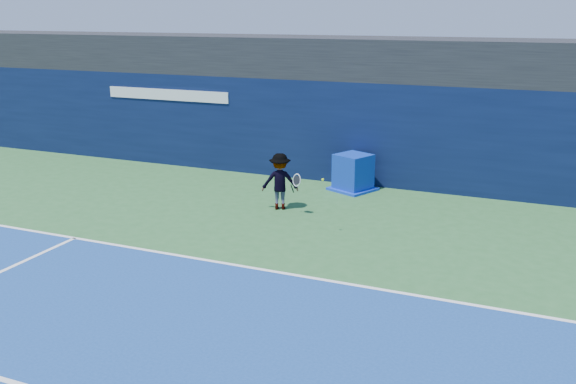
% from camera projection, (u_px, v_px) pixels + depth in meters
% --- Properties ---
extents(ground, '(80.00, 80.00, 0.00)m').
position_uv_depth(ground, '(197.00, 342.00, 9.97)').
color(ground, '#2B602E').
rests_on(ground, ground).
extents(baseline, '(24.00, 0.10, 0.01)m').
position_uv_depth(baseline, '(276.00, 272.00, 12.62)').
color(baseline, white).
rests_on(baseline, ground).
extents(stadium_band, '(36.00, 3.00, 1.20)m').
position_uv_depth(stadium_band, '(391.00, 58.00, 19.18)').
color(stadium_band, black).
rests_on(stadium_band, back_wall_assembly).
extents(back_wall_assembly, '(36.00, 1.03, 3.00)m').
position_uv_depth(back_wall_assembly, '(380.00, 133.00, 18.86)').
color(back_wall_assembly, '#091333').
rests_on(back_wall_assembly, ground).
extents(equipment_cart, '(1.44, 1.44, 1.05)m').
position_uv_depth(equipment_cart, '(353.00, 174.00, 18.32)').
color(equipment_cart, '#0B2A9D').
rests_on(equipment_cart, ground).
extents(tennis_player, '(1.27, 0.86, 1.47)m').
position_uv_depth(tennis_player, '(280.00, 181.00, 16.51)').
color(tennis_player, silver).
rests_on(tennis_player, ground).
extents(tennis_ball, '(0.06, 0.06, 0.06)m').
position_uv_depth(tennis_ball, '(323.00, 180.00, 14.45)').
color(tennis_ball, '#AFDC18').
rests_on(tennis_ball, ground).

